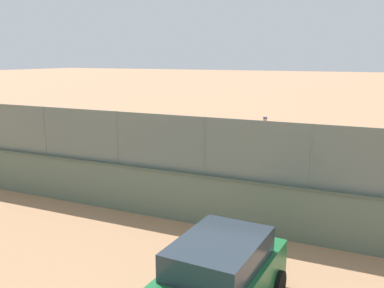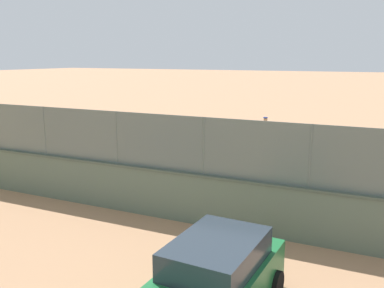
{
  "view_description": "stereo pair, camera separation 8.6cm",
  "coord_description": "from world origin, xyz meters",
  "px_view_note": "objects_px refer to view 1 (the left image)",
  "views": [
    {
      "loc": [
        -9.18,
        23.72,
        4.99
      ],
      "look_at": [
        -0.73,
        6.63,
        1.04
      ],
      "focal_mm": 39.39,
      "sensor_mm": 36.0,
      "label": 1
    },
    {
      "loc": [
        -9.25,
        23.68,
        4.99
      ],
      "look_at": [
        -0.73,
        6.63,
        1.04
      ],
      "focal_mm": 39.39,
      "sensor_mm": 36.0,
      "label": 2
    }
  ],
  "objects_px": {
    "courtside_bench": "(85,179)",
    "parked_car_green": "(216,281)",
    "player_near_wall_returning": "(265,129)",
    "spare_ball_by_wall": "(112,185)",
    "sports_ball": "(177,154)",
    "player_baseline_waiting": "(189,129)"
  },
  "relations": [
    {
      "from": "player_baseline_waiting",
      "to": "courtside_bench",
      "type": "relative_size",
      "value": 1.04
    },
    {
      "from": "player_near_wall_returning",
      "to": "spare_ball_by_wall",
      "type": "xyz_separation_m",
      "value": [
        3.16,
        9.94,
        -0.92
      ]
    },
    {
      "from": "player_baseline_waiting",
      "to": "player_near_wall_returning",
      "type": "bearing_deg",
      "value": -154.75
    },
    {
      "from": "spare_ball_by_wall",
      "to": "player_near_wall_returning",
      "type": "bearing_deg",
      "value": -107.64
    },
    {
      "from": "courtside_bench",
      "to": "sports_ball",
      "type": "bearing_deg",
      "value": -92.36
    },
    {
      "from": "sports_ball",
      "to": "spare_ball_by_wall",
      "type": "height_order",
      "value": "spare_ball_by_wall"
    },
    {
      "from": "player_near_wall_returning",
      "to": "sports_ball",
      "type": "relative_size",
      "value": 23.66
    },
    {
      "from": "sports_ball",
      "to": "spare_ball_by_wall",
      "type": "xyz_separation_m",
      "value": [
        -0.28,
        5.94,
        0.04
      ]
    },
    {
      "from": "parked_car_green",
      "to": "player_near_wall_returning",
      "type": "bearing_deg",
      "value": -76.46
    },
    {
      "from": "player_near_wall_returning",
      "to": "courtside_bench",
      "type": "relative_size",
      "value": 1.05
    },
    {
      "from": "courtside_bench",
      "to": "parked_car_green",
      "type": "bearing_deg",
      "value": 145.75
    },
    {
      "from": "sports_ball",
      "to": "courtside_bench",
      "type": "height_order",
      "value": "courtside_bench"
    },
    {
      "from": "courtside_bench",
      "to": "spare_ball_by_wall",
      "type": "bearing_deg",
      "value": -122.31
    },
    {
      "from": "sports_ball",
      "to": "courtside_bench",
      "type": "bearing_deg",
      "value": 87.64
    },
    {
      "from": "player_baseline_waiting",
      "to": "courtside_bench",
      "type": "bearing_deg",
      "value": 90.85
    },
    {
      "from": "spare_ball_by_wall",
      "to": "player_baseline_waiting",
      "type": "bearing_deg",
      "value": -85.14
    },
    {
      "from": "sports_ball",
      "to": "parked_car_green",
      "type": "bearing_deg",
      "value": 121.32
    },
    {
      "from": "sports_ball",
      "to": "parked_car_green",
      "type": "distance_m",
      "value": 14.03
    },
    {
      "from": "courtside_bench",
      "to": "parked_car_green",
      "type": "distance_m",
      "value": 9.16
    },
    {
      "from": "player_near_wall_returning",
      "to": "spare_ball_by_wall",
      "type": "relative_size",
      "value": 10.47
    },
    {
      "from": "player_baseline_waiting",
      "to": "spare_ball_by_wall",
      "type": "bearing_deg",
      "value": 94.86
    },
    {
      "from": "parked_car_green",
      "to": "spare_ball_by_wall",
      "type": "bearing_deg",
      "value": -40.71
    }
  ]
}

